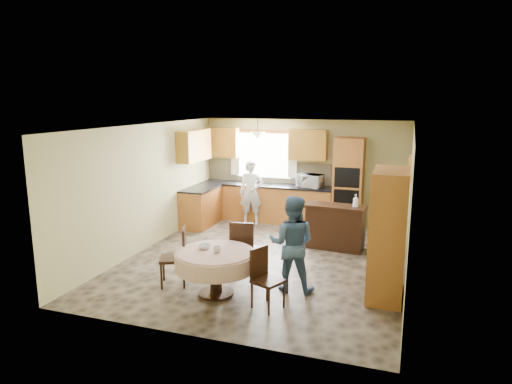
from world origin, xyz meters
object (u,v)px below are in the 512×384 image
object	(u,v)px
cupboard	(388,234)
person_dining	(292,244)
chair_left	(178,254)
chair_right	(264,275)
oven_tower	(348,184)
dining_table	(216,261)
chair_back	(243,246)
sideboard	(335,228)
person_sink	(251,193)

from	to	relation	value
cupboard	person_dining	xyz separation A→B (m)	(-1.42, -0.25, -0.22)
chair_left	chair_right	world-z (taller)	chair_left
oven_tower	dining_table	world-z (taller)	oven_tower
oven_tower	chair_back	world-z (taller)	oven_tower
cupboard	chair_left	size ratio (longest dim) A/B	2.06
dining_table	person_dining	distance (m)	1.21
oven_tower	person_dining	size ratio (longest dim) A/B	1.39
sideboard	chair_left	xyz separation A→B (m)	(-2.12, -2.65, 0.10)
chair_back	person_dining	xyz separation A→B (m)	(0.91, -0.26, 0.22)
chair_left	chair_back	xyz separation A→B (m)	(0.89, 0.63, 0.02)
cupboard	chair_right	size ratio (longest dim) A/B	2.22
chair_back	chair_right	world-z (taller)	chair_back
sideboard	cupboard	world-z (taller)	cupboard
person_sink	person_dining	distance (m)	3.97
dining_table	chair_left	distance (m)	0.76
chair_left	chair_right	size ratio (longest dim) A/B	1.08
chair_right	person_dining	size ratio (longest dim) A/B	0.58
chair_left	chair_right	bearing A→B (deg)	53.99
sideboard	chair_back	size ratio (longest dim) A/B	1.20
sideboard	person_dining	world-z (taller)	person_dining
sideboard	person_dining	xyz separation A→B (m)	(-0.32, -2.27, 0.34)
chair_left	person_sink	size ratio (longest dim) A/B	0.62
oven_tower	person_dining	bearing A→B (deg)	-95.15
cupboard	person_dining	size ratio (longest dim) A/B	1.28
sideboard	person_dining	distance (m)	2.32
cupboard	dining_table	size ratio (longest dim) A/B	1.58
chair_right	chair_left	bearing A→B (deg)	102.58
chair_left	person_dining	world-z (taller)	person_dining
cupboard	chair_left	bearing A→B (deg)	-168.97
chair_right	person_sink	world-z (taller)	person_sink
oven_tower	person_sink	size ratio (longest dim) A/B	1.37
cupboard	chair_back	world-z (taller)	cupboard
oven_tower	sideboard	size ratio (longest dim) A/B	1.79
person_dining	chair_left	bearing A→B (deg)	6.79
sideboard	cupboard	size ratio (longest dim) A/B	0.60
oven_tower	chair_right	xyz separation A→B (m)	(-0.58, -4.58, -0.57)
chair_back	person_dining	size ratio (longest dim) A/B	0.64
sideboard	chair_right	xyz separation A→B (m)	(-0.55, -2.97, 0.07)
person_sink	person_dining	bearing A→B (deg)	-77.43
person_sink	oven_tower	bearing A→B (deg)	-6.08
oven_tower	cupboard	size ratio (longest dim) A/B	1.08
dining_table	person_sink	size ratio (longest dim) A/B	0.80
cupboard	person_sink	size ratio (longest dim) A/B	1.27
sideboard	chair_left	world-z (taller)	chair_left
chair_left	cupboard	bearing A→B (deg)	76.68
dining_table	person_dining	bearing A→B (deg)	27.38
sideboard	chair_left	bearing A→B (deg)	-123.46
cupboard	chair_right	world-z (taller)	cupboard
cupboard	chair_back	size ratio (longest dim) A/B	1.99
oven_tower	dining_table	bearing A→B (deg)	-107.66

